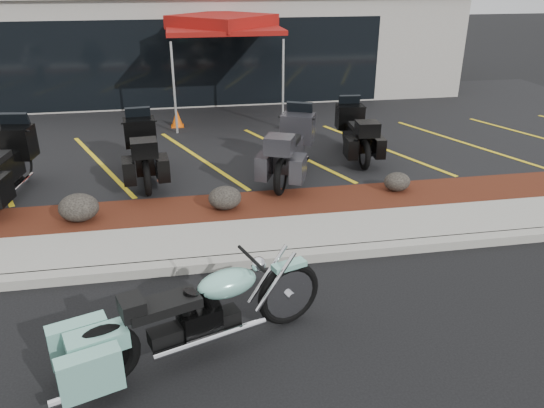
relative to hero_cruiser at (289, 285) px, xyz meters
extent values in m
plane|color=black|center=(-0.79, 0.63, -0.57)|extent=(90.00, 90.00, 0.00)
cube|color=gray|center=(-0.79, 1.53, -0.49)|extent=(24.00, 0.25, 0.15)
cube|color=gray|center=(-0.79, 2.23, -0.49)|extent=(24.00, 1.20, 0.15)
cube|color=#37100C|center=(-0.79, 3.43, -0.49)|extent=(24.00, 1.20, 0.16)
cube|color=black|center=(-0.79, 8.83, -0.49)|extent=(26.00, 9.60, 0.15)
cube|color=#9C978D|center=(-0.79, 15.13, 1.43)|extent=(18.00, 8.00, 4.00)
cube|color=black|center=(-0.79, 11.15, 0.93)|extent=(12.00, 0.06, 2.60)
ellipsoid|color=black|center=(-3.00, 3.27, -0.17)|extent=(0.68, 0.57, 0.48)
ellipsoid|color=black|center=(-0.48, 3.31, -0.19)|extent=(0.60, 0.50, 0.42)
ellipsoid|color=black|center=(2.91, 3.59, -0.22)|extent=(0.52, 0.43, 0.37)
cone|color=#E65607|center=(-1.26, 9.06, -0.17)|extent=(0.41, 0.41, 0.49)
cylinder|color=silver|center=(-0.75, 8.03, 0.76)|extent=(0.06, 0.06, 2.35)
cylinder|color=silver|center=(1.96, 8.93, 0.76)|extent=(0.06, 0.06, 2.35)
cylinder|color=silver|center=(-1.65, 10.74, 0.76)|extent=(0.06, 0.06, 2.35)
cylinder|color=silver|center=(1.06, 11.64, 0.76)|extent=(0.06, 0.06, 2.35)
cube|color=maroon|center=(0.16, 9.84, 2.08)|extent=(3.87, 3.87, 0.12)
cube|color=maroon|center=(0.16, 9.84, 2.26)|extent=(3.01, 3.01, 0.36)
camera|label=1|loc=(-1.18, -5.46, 3.59)|focal=35.00mm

